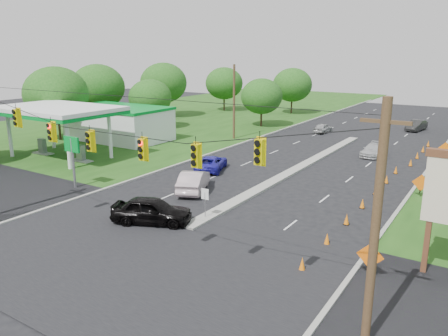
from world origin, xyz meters
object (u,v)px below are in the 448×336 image
Objects in this scene: gas_station at (110,121)px; blue_pickup at (211,163)px; white_sedan at (194,181)px; black_sedan at (152,210)px.

blue_pickup is at bearing -13.06° from gas_station.
gas_station is at bearing -51.52° from white_sedan.
black_sedan is at bearing -37.98° from gas_station.
blue_pickup is (-4.09, 12.59, -0.19)m from black_sedan.
black_sedan is 6.91m from white_sedan.
black_sedan reaches higher than blue_pickup.
white_sedan is at bearing 91.97° from blue_pickup.
gas_station is at bearing -33.00° from blue_pickup.
blue_pickup is (-2.37, 5.90, -0.15)m from white_sedan.
white_sedan is (19.50, -9.87, -1.76)m from gas_station.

